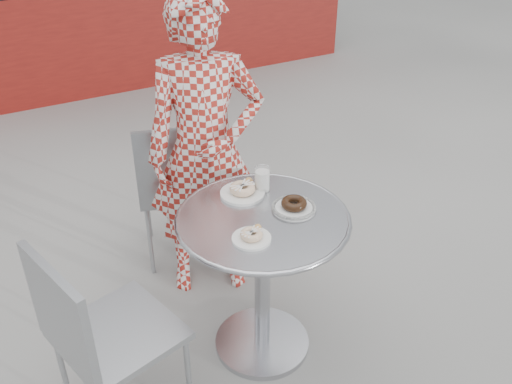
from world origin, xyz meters
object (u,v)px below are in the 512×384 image
chair_left (121,367)px  milk_cup (262,180)px  plate_near (252,236)px  plate_far (243,190)px  seated_person (206,152)px  plate_checker (294,206)px  chair_far (180,213)px  bistro_table (263,252)px

chair_left → milk_cup: 1.02m
plate_near → plate_far: bearing=68.6°
seated_person → milk_cup: bearing=-56.4°
seated_person → plate_near: seated_person is taller
plate_checker → milk_cup: 0.22m
plate_far → plate_checker: size_ratio=1.04×
plate_checker → milk_cup: bearing=101.4°
seated_person → plate_checker: 0.62m
chair_far → plate_checker: bearing=119.7°
chair_far → seated_person: size_ratio=0.56×
bistro_table → milk_cup: 0.33m
chair_left → plate_near: size_ratio=5.71×
bistro_table → seated_person: seated_person is taller
seated_person → bistro_table: bearing=-71.5°
bistro_table → seated_person: (-0.00, 0.59, 0.23)m
chair_left → plate_far: size_ratio=4.51×
chair_left → plate_checker: 1.00m
chair_left → plate_near: bearing=-110.4°
bistro_table → chair_left: (-0.71, -0.07, -0.30)m
plate_far → plate_checker: 0.26m
chair_left → plate_far: bearing=-84.5°
seated_person → plate_far: (0.01, -0.39, -0.02)m
chair_left → plate_near: 0.78m
chair_far → plate_checker: size_ratio=4.63×
chair_far → chair_left: 1.17m
chair_far → plate_far: size_ratio=4.47×
plate_near → milk_cup: 0.39m
seated_person → plate_far: size_ratio=7.98×
bistro_table → milk_cup: bearing=61.8°
bistro_table → milk_cup: milk_cup is taller
seated_person → plate_near: 0.72m
seated_person → plate_far: bearing=-70.1°
seated_person → plate_checker: bearing=-57.8°
plate_near → milk_cup: milk_cup is taller
bistro_table → milk_cup: size_ratio=6.66×
plate_far → plate_checker: bearing=-57.5°
chair_left → plate_near: chair_left is taller
plate_far → plate_near: size_ratio=1.27×
bistro_table → plate_near: 0.27m
plate_checker → milk_cup: size_ratio=1.70×
plate_near → milk_cup: size_ratio=1.39×
chair_far → plate_checker: (0.21, -0.92, 0.51)m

